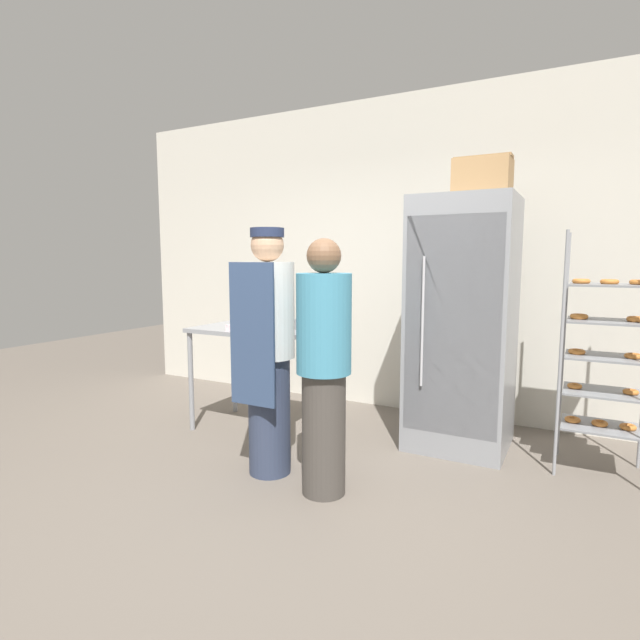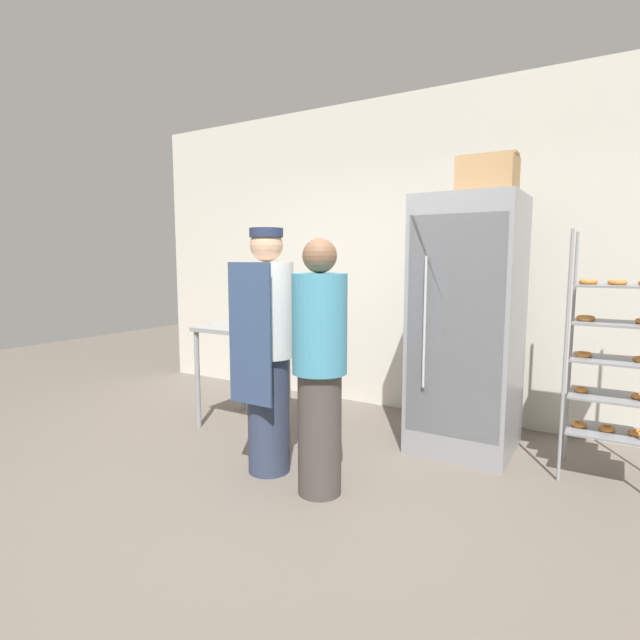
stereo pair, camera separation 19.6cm
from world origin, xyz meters
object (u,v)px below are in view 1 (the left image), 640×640
object	(u,v)px
blender_pitcher	(303,314)
baking_rack	(604,355)
refrigerator	(462,324)
person_baker	(268,349)
donut_box	(246,325)
person_customer	(324,366)
cardboard_storage_box	(483,177)

from	to	relation	value
blender_pitcher	baking_rack	bearing A→B (deg)	7.24
refrigerator	person_baker	xyz separation A→B (m)	(-1.05, -1.15, -0.10)
donut_box	blender_pitcher	size ratio (longest dim) A/B	0.98
baking_rack	person_customer	distance (m)	1.96
blender_pitcher	donut_box	bearing A→B (deg)	-142.50
blender_pitcher	person_customer	world-z (taller)	person_customer
blender_pitcher	refrigerator	bearing A→B (deg)	15.15
blender_pitcher	person_customer	size ratio (longest dim) A/B	0.18
donut_box	blender_pitcher	world-z (taller)	blender_pitcher
baking_rack	person_baker	size ratio (longest dim) A/B	0.99
donut_box	cardboard_storage_box	world-z (taller)	cardboard_storage_box
person_baker	baking_rack	bearing A→B (deg)	28.36
cardboard_storage_box	donut_box	bearing A→B (deg)	-161.44
baking_rack	blender_pitcher	size ratio (longest dim) A/B	5.66
baking_rack	cardboard_storage_box	distance (m)	1.53
blender_pitcher	person_baker	size ratio (longest dim) A/B	0.18
refrigerator	cardboard_storage_box	size ratio (longest dim) A/B	4.80
refrigerator	blender_pitcher	size ratio (longest dim) A/B	6.60
refrigerator	person_baker	world-z (taller)	refrigerator
donut_box	cardboard_storage_box	xyz separation A→B (m)	(1.75, 0.59, 1.15)
blender_pitcher	person_baker	world-z (taller)	person_baker
donut_box	blender_pitcher	distance (m)	0.48
donut_box	refrigerator	bearing A→B (deg)	21.10
person_baker	person_customer	world-z (taller)	person_baker
baking_rack	person_customer	world-z (taller)	baking_rack
cardboard_storage_box	refrigerator	bearing A→B (deg)	161.50
blender_pitcher	cardboard_storage_box	xyz separation A→B (m)	(1.37, 0.30, 1.06)
person_baker	person_customer	size ratio (longest dim) A/B	1.05
baking_rack	donut_box	bearing A→B (deg)	-167.62
donut_box	cardboard_storage_box	size ratio (longest dim) A/B	0.71
person_customer	refrigerator	bearing A→B (deg)	65.27
baking_rack	cardboard_storage_box	world-z (taller)	cardboard_storage_box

